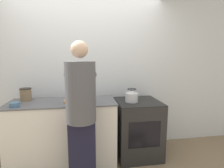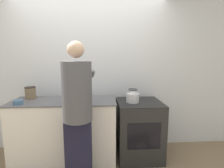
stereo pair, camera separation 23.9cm
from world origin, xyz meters
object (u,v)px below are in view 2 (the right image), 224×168
at_px(kettle, 133,97).
at_px(canister_jar, 30,93).
at_px(bowl_prep, 18,102).
at_px(oven, 139,129).
at_px(person, 78,110).
at_px(cutting_board, 78,100).
at_px(knife, 77,100).

xyz_separation_m(kettle, canister_jar, (-1.55, 0.14, 0.05)).
distance_m(kettle, bowl_prep, 1.60).
bearing_deg(oven, person, -146.71).
xyz_separation_m(oven, canister_jar, (-1.67, 0.10, 0.58)).
bearing_deg(oven, canister_jar, 176.49).
relative_size(oven, canister_jar, 4.88).
bearing_deg(cutting_board, kettle, 2.83).
bearing_deg(cutting_board, canister_jar, 166.65).
relative_size(person, cutting_board, 4.65).
bearing_deg(kettle, cutting_board, -177.17).
bearing_deg(knife, kettle, 23.66).
bearing_deg(bowl_prep, canister_jar, 83.49).
height_order(person, knife, person).
bearing_deg(person, kettle, 35.40).
relative_size(oven, bowl_prep, 7.00).
xyz_separation_m(knife, bowl_prep, (-0.76, -0.13, 0.01)).
bearing_deg(canister_jar, oven, -3.51).
relative_size(person, knife, 7.48).
relative_size(kettle, canister_jar, 1.11).
xyz_separation_m(knife, canister_jar, (-0.72, 0.20, 0.07)).
relative_size(oven, cutting_board, 2.37).
xyz_separation_m(person, kettle, (0.75, 0.53, 0.03)).
relative_size(person, canister_jar, 9.59).
bearing_deg(kettle, oven, 16.67).
bearing_deg(bowl_prep, cutting_board, 10.99).
relative_size(oven, kettle, 4.38).
height_order(person, bowl_prep, person).
xyz_separation_m(oven, person, (-0.87, -0.57, 0.50)).
bearing_deg(bowl_prep, person, -22.24).
distance_m(person, cutting_board, 0.50).
bearing_deg(cutting_board, oven, 4.58).
height_order(cutting_board, bowl_prep, bowl_prep).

